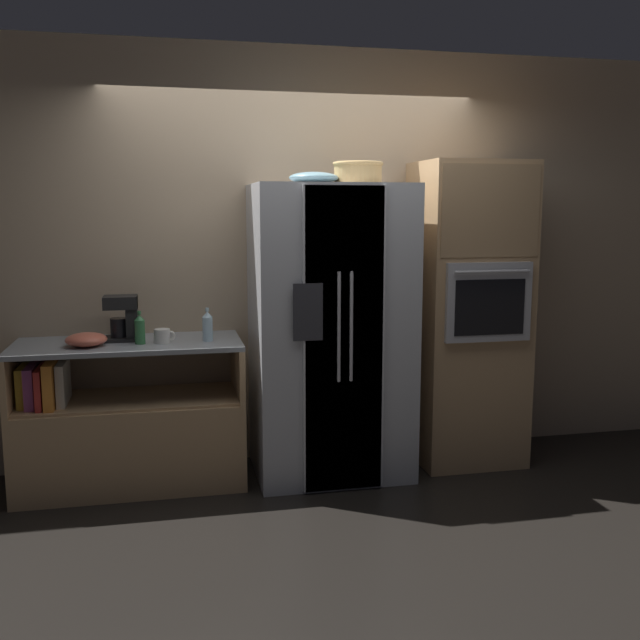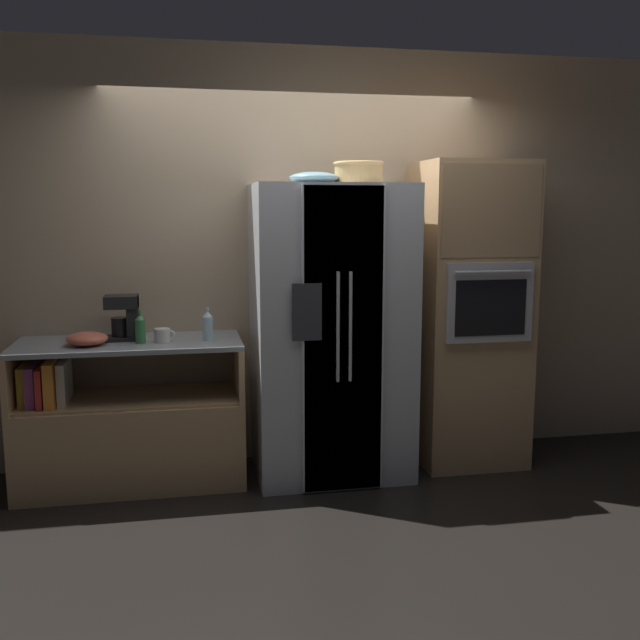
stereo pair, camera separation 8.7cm
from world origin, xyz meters
The scene contains 12 objects.
ground_plane centered at (0.00, 0.00, 0.00)m, with size 20.00×20.00×0.00m, color black.
wall_back centered at (0.00, 0.47, 1.40)m, with size 12.00×0.06×2.80m.
counter_left centered at (-1.12, 0.12, 0.34)m, with size 1.39×0.63×0.92m.
refrigerator centered at (0.18, 0.07, 0.94)m, with size 0.99×0.77×1.89m.
wall_oven centered at (1.15, 0.12, 1.03)m, with size 0.70×0.68×2.04m.
wicker_basket centered at (0.36, 0.09, 1.96)m, with size 0.32×0.32×0.14m.
fruit_bowl centered at (0.07, 0.06, 1.92)m, with size 0.31×0.31×0.07m.
bottle_tall centered at (-0.61, 0.06, 1.01)m, with size 0.06×0.06×0.21m.
bottle_short centered at (-1.02, 0.05, 1.01)m, with size 0.06×0.06×0.20m.
mug centered at (-0.89, 0.05, 0.96)m, with size 0.13×0.10×0.09m.
mixing_bowl centered at (-1.33, 0.04, 0.96)m, with size 0.25×0.25×0.08m.
coffee_maker centered at (-1.11, 0.19, 1.07)m, with size 0.20×0.18×0.28m.
Camera 1 is at (-0.85, -4.36, 1.73)m, focal length 40.00 mm.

